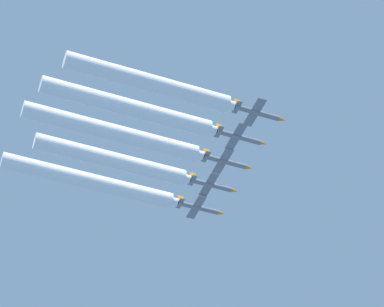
{
  "coord_description": "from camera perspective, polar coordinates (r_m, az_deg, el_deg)",
  "views": [
    {
      "loc": [
        145.25,
        -62.96,
        1.3
      ],
      "look_at": [
        0.33,
        -8.1,
        146.67
      ],
      "focal_mm": 86.12,
      "sensor_mm": 36.0,
      "label": 1
    }
  ],
  "objects": [
    {
      "name": "jet_inner_right",
      "position": [
        209.0,
        2.97,
        1.02
      ],
      "size": [
        8.79,
        12.8,
        3.08
      ],
      "color": "slate"
    },
    {
      "name": "jet_center",
      "position": [
        214.65,
        2.14,
        -0.51
      ],
      "size": [
        8.79,
        12.8,
        3.08
      ],
      "color": "slate"
    },
    {
      "name": "smoke_trail_center",
      "position": [
        208.25,
        -4.78,
        1.27
      ],
      "size": [
        3.91,
        42.57,
        3.91
      ],
      "color": "white"
    },
    {
      "name": "jet_far_left",
      "position": [
        226.89,
        0.46,
        -3.39
      ],
      "size": [
        8.79,
        12.8,
        3.08
      ],
      "color": "slate"
    },
    {
      "name": "jet_inner_left",
      "position": [
        221.4,
        1.26,
        -1.97
      ],
      "size": [
        8.79,
        12.8,
        3.08
      ],
      "color": "slate"
    },
    {
      "name": "smoke_trail_inner_right",
      "position": [
        202.64,
        -3.84,
        2.83
      ],
      "size": [
        3.91,
        40.41,
        3.91
      ],
      "color": "white"
    },
    {
      "name": "smoke_trail_far_right",
      "position": [
        196.97,
        -2.53,
        4.36
      ],
      "size": [
        3.91,
        38.17,
        3.91
      ],
      "color": "white"
    },
    {
      "name": "jet_far_right",
      "position": [
        203.38,
        4.13,
        2.52
      ],
      "size": [
        8.79,
        12.8,
        3.08
      ],
      "color": "slate"
    },
    {
      "name": "smoke_trail_inner_left",
      "position": [
        215.59,
        -4.87,
        -0.44
      ],
      "size": [
        3.91,
        37.83,
        3.91
      ],
      "color": "white"
    },
    {
      "name": "smoke_trail_far_left",
      "position": [
        220.75,
        -6.23,
        -1.75
      ],
      "size": [
        3.91,
        43.48,
        3.91
      ],
      "color": "white"
    }
  ]
}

